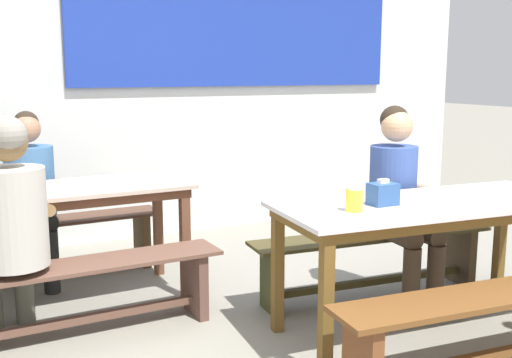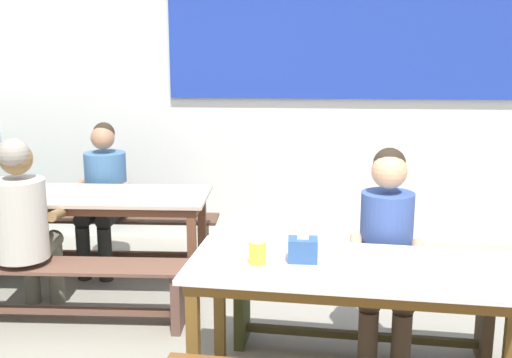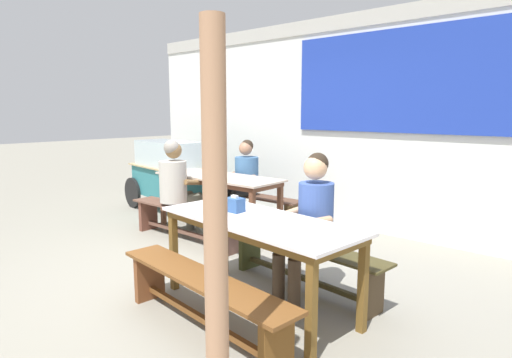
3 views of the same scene
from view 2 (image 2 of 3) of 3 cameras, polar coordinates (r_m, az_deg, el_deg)
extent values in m
cube|color=silver|center=(5.91, -2.81, 7.39)|extent=(7.42, 0.12, 2.72)
cube|color=#203AA6|center=(5.77, 8.50, 13.50)|extent=(3.23, 0.03, 1.28)
cube|color=#C4AF9C|center=(4.84, -15.42, -1.44)|extent=(1.88, 0.71, 0.03)
cube|color=brown|center=(4.85, -15.40, -1.93)|extent=(1.80, 0.65, 0.06)
cube|color=brown|center=(5.02, -4.86, -5.45)|extent=(0.06, 0.06, 0.69)
cube|color=brown|center=(4.51, -5.77, -7.59)|extent=(0.06, 0.06, 0.69)
cube|color=silver|center=(3.27, 9.63, -7.90)|extent=(1.85, 0.87, 0.03)
cube|color=brown|center=(3.29, 9.61, -8.60)|extent=(1.76, 0.80, 0.06)
cube|color=brown|center=(3.81, 22.04, -12.45)|extent=(0.07, 0.07, 0.69)
cube|color=brown|center=(3.79, -3.29, -11.63)|extent=(0.07, 0.07, 0.69)
cube|color=brown|center=(3.27, -5.64, -15.81)|extent=(0.07, 0.07, 0.69)
cube|color=#503426|center=(5.45, -13.38, -3.41)|extent=(1.89, 0.36, 0.02)
cube|color=#4C391F|center=(5.35, -4.75, -5.84)|extent=(0.07, 0.27, 0.41)
cube|color=#51302D|center=(5.79, -21.11, -5.23)|extent=(0.07, 0.27, 0.41)
cube|color=#503426|center=(5.55, -13.21, -6.59)|extent=(1.60, 0.08, 0.04)
cube|color=brown|center=(4.42, -17.46, -7.48)|extent=(1.85, 0.36, 0.02)
cube|color=brown|center=(4.29, -7.02, -10.67)|extent=(0.07, 0.27, 0.41)
cube|color=brown|center=(4.53, -17.19, -11.29)|extent=(1.56, 0.08, 0.04)
cube|color=#433C1E|center=(3.93, 9.44, -9.57)|extent=(1.73, 0.46, 0.02)
cube|color=#463522|center=(4.09, 19.90, -12.59)|extent=(0.08, 0.26, 0.41)
cube|color=#3D411F|center=(4.07, -1.26, -11.89)|extent=(0.08, 0.26, 0.41)
cube|color=#433C1E|center=(4.06, 9.27, -13.76)|extent=(1.42, 0.17, 0.04)
cylinder|color=#3F3F3F|center=(5.22, -20.89, -2.17)|extent=(0.11, 0.61, 0.04)
cylinder|color=black|center=(5.26, -15.29, -6.46)|extent=(0.11, 0.11, 0.43)
cylinder|color=black|center=(5.19, -13.45, -6.61)|extent=(0.11, 0.11, 0.43)
cylinder|color=black|center=(5.32, -14.78, -3.20)|extent=(0.15, 0.36, 0.13)
cylinder|color=black|center=(5.26, -12.97, -3.30)|extent=(0.15, 0.36, 0.13)
cylinder|color=#3B6594|center=(5.37, -13.39, -0.31)|extent=(0.34, 0.34, 0.50)
sphere|color=#986C52|center=(5.29, -13.67, 3.64)|extent=(0.19, 0.19, 0.19)
sphere|color=#2D2319|center=(5.31, -13.57, 4.05)|extent=(0.18, 0.18, 0.18)
cylinder|color=#986C52|center=(5.29, -16.00, -0.83)|extent=(0.09, 0.31, 0.09)
cylinder|color=#986C52|center=(5.15, -12.13, -0.98)|extent=(0.09, 0.30, 0.07)
cylinder|color=#483829|center=(3.68, 10.02, -14.75)|extent=(0.11, 0.11, 0.43)
cylinder|color=#483829|center=(3.69, 12.92, -14.83)|extent=(0.11, 0.11, 0.43)
cylinder|color=#483829|center=(3.74, 10.17, -9.80)|extent=(0.17, 0.42, 0.13)
cylinder|color=#483829|center=(3.74, 12.97, -9.88)|extent=(0.17, 0.42, 0.13)
cylinder|color=#39549C|center=(3.83, 11.66, -5.17)|extent=(0.31, 0.31, 0.54)
sphere|color=tan|center=(3.70, 11.94, 0.70)|extent=(0.21, 0.21, 0.21)
sphere|color=#2D2319|center=(3.73, 11.95, 1.34)|extent=(0.19, 0.19, 0.19)
cylinder|color=tan|center=(3.65, 8.98, -6.12)|extent=(0.10, 0.31, 0.09)
cylinder|color=tan|center=(3.67, 14.48, -6.29)|extent=(0.10, 0.31, 0.09)
cylinder|color=#626253|center=(4.87, -17.57, -8.18)|extent=(0.11, 0.11, 0.43)
cylinder|color=#626253|center=(4.92, -19.59, -8.09)|extent=(0.11, 0.11, 0.43)
cylinder|color=#626253|center=(4.61, -18.46, -5.88)|extent=(0.16, 0.42, 0.13)
cylinder|color=#626253|center=(4.67, -20.56, -5.80)|extent=(0.16, 0.42, 0.13)
cylinder|color=#B8B2A8|center=(4.41, -20.54, -3.44)|extent=(0.35, 0.35, 0.53)
sphere|color=brown|center=(4.34, -20.85, 1.73)|extent=(0.21, 0.21, 0.21)
sphere|color=gray|center=(4.30, -21.03, 2.14)|extent=(0.20, 0.20, 0.20)
cylinder|color=brown|center=(4.51, -17.41, -3.03)|extent=(0.09, 0.31, 0.11)
cylinder|color=brown|center=(4.64, -22.03, -2.94)|extent=(0.09, 0.31, 0.10)
cube|color=#2E538F|center=(3.27, 4.24, -6.39)|extent=(0.15, 0.11, 0.12)
cube|color=white|center=(3.25, 4.27, -5.17)|extent=(0.06, 0.03, 0.02)
cylinder|color=yellow|center=(3.23, 0.13, -6.67)|extent=(0.09, 0.09, 0.12)
cylinder|color=white|center=(3.21, 0.13, -5.55)|extent=(0.08, 0.08, 0.02)
camera|label=1|loc=(2.17, -71.49, -6.71)|focal=42.88mm
camera|label=3|loc=(2.62, 81.29, -3.83)|focal=29.87mm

